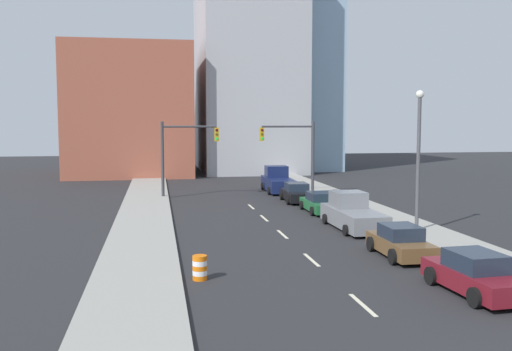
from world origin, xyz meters
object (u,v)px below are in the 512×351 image
Objects in this scene: street_lamp at (418,150)px; pickup_truck_navy at (278,182)px; sedan_maroon at (475,275)px; sedan_black at (297,193)px; traffic_signal_left at (179,148)px; traffic_signal_right at (297,147)px; sedan_brown at (400,242)px; traffic_barrel at (200,268)px; sedan_green at (321,203)px; pickup_truck_gray at (352,214)px.

street_lamp is 1.26× the size of pickup_truck_navy.
sedan_maroon reaches higher than sedan_black.
traffic_signal_left and traffic_signal_right have the same top height.
sedan_brown is (-3.26, -5.18, -3.87)m from street_lamp.
street_lamp is (12.42, 7.41, 4.06)m from traffic_barrel.
sedan_brown is (8.94, -22.26, -3.34)m from traffic_signal_left.
traffic_signal_right is 9.76m from sedan_green.
sedan_black is at bearing 91.38° from sedan_brown.
traffic_signal_left is 1.36× the size of sedan_black.
sedan_brown is 18.31m from sedan_black.
street_lamp is 9.39m from sedan_green.
street_lamp is at bearing -32.00° from pickup_truck_gray.
sedan_maroon is at bearing -91.13° from traffic_signal_right.
sedan_brown is at bearing 89.26° from sedan_maroon.
street_lamp is 11.93m from sedan_maroon.
sedan_maroon is 1.00× the size of sedan_black.
sedan_black is at bearing 66.54° from traffic_barrel.
sedan_maroon is 24.01m from sedan_black.
street_lamp is at bearing -68.28° from sedan_green.
sedan_brown is 0.69× the size of pickup_truck_navy.
sedan_brown is 7.04m from pickup_truck_gray.
sedan_black is (8.92, 20.54, 0.20)m from traffic_barrel.
sedan_black is (-0.40, 5.18, 0.06)m from sedan_green.
traffic_barrel is 15.02m from street_lamp.
pickup_truck_navy is at bearing 111.67° from traffic_signal_right.
traffic_barrel is at bearing -165.66° from sedan_brown.
traffic_signal_left is 9.73m from traffic_signal_right.
pickup_truck_navy is at bearing 92.65° from sedan_black.
pickup_truck_gray is (-3.03, 1.85, -3.71)m from street_lamp.
traffic_barrel is 17.96m from sedan_green.
pickup_truck_navy reaches higher than sedan_green.
traffic_signal_left is 21.00m from street_lamp.
traffic_signal_left reaches higher than sedan_black.
pickup_truck_navy is (8.65, 2.71, -3.10)m from traffic_signal_left.
traffic_signal_right is at bearing 98.24° from street_lamp.
pickup_truck_gray is at bearing 86.95° from sedan_maroon.
sedan_black is 0.73× the size of pickup_truck_navy.
sedan_maroon is 5.71m from sedan_brown.
sedan_brown is 0.71× the size of pickup_truck_gray.
traffic_signal_right reaches higher than sedan_maroon.
pickup_truck_navy reaches higher than sedan_maroon.
sedan_green is 1.00× the size of sedan_black.
traffic_barrel is at bearing -111.21° from sedan_black.
traffic_signal_left is at bearing 105.07° from sedan_maroon.
sedan_maroon is (9.40, -3.46, 0.21)m from traffic_barrel.
traffic_barrel is 0.21× the size of sedan_black.
sedan_brown is (-0.23, 5.70, -0.02)m from sedan_maroon.
pickup_truck_gray reaches higher than sedan_brown.
pickup_truck_navy is (-1.08, 2.71, -3.10)m from traffic_signal_right.
sedan_maroon is at bearing -20.24° from traffic_barrel.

